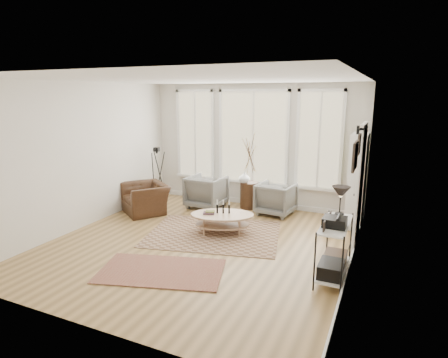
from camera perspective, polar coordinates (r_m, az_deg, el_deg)
The scene contains 17 objects.
room at distance 6.52m, azimuth -3.52°, elevation 1.91°, with size 5.50×5.54×2.90m.
bay_window at distance 8.94m, azimuth 4.44°, elevation 6.06°, with size 4.14×0.12×2.24m.
door at distance 6.97m, azimuth 20.03°, elevation -0.69°, with size 0.09×1.06×2.22m.
bookcase at distance 8.06m, azimuth 19.62°, elevation -0.11°, with size 0.31×0.85×2.06m.
low_shelf at distance 5.79m, azimuth 16.47°, elevation -9.50°, with size 0.38×1.08×1.30m.
wall_art at distance 5.44m, azimuth 19.49°, elevation 3.82°, with size 0.04×0.88×0.44m.
rug_main at distance 7.34m, azimuth -1.57°, elevation -8.34°, with size 2.48×1.86×0.01m, color brown.
rug_runner at distance 5.98m, azimuth -9.54°, elevation -13.61°, with size 1.88×1.04×0.01m, color maroon.
coffee_table at distance 7.31m, azimuth -0.34°, elevation -5.98°, with size 1.41×1.15×0.56m.
armchair_left at distance 8.93m, azimuth -2.68°, elevation -1.91°, with size 0.82×0.85×0.77m, color slate.
armchair_right at distance 8.50m, azimuth 7.91°, elevation -2.97°, with size 0.77×0.79×0.72m, color slate.
side_table at distance 8.78m, azimuth 3.88°, elevation 0.90°, with size 0.42×0.42×1.76m.
vase at distance 8.74m, azimuth 3.12°, elevation 0.27°, with size 0.25×0.25×0.26m, color silver.
accent_chair at distance 8.74m, azimuth -11.89°, elevation -2.89°, with size 1.02×0.89×0.66m, color #3A2315.
tripod_camera at distance 9.49m, azimuth -10.07°, elevation 0.32°, with size 0.48×0.48×1.37m.
book_stack_near at distance 7.91m, azimuth 16.07°, elevation -6.60°, with size 0.23×0.30×0.19m, color brown.
book_stack_far at distance 7.62m, azimuth 15.71°, elevation -7.45°, with size 0.19×0.24×0.16m, color brown.
Camera 1 is at (3.01, -5.63, 2.66)m, focal length 30.00 mm.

